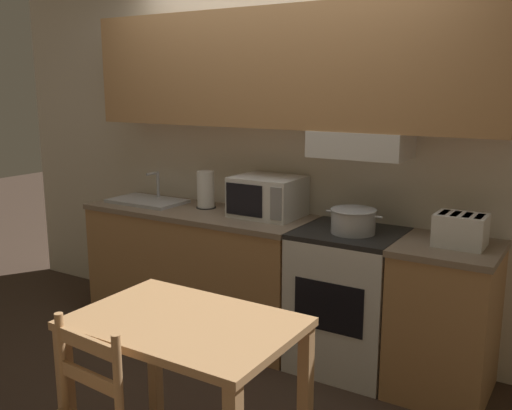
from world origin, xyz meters
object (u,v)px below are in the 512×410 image
object	(u,v)px
microwave	(268,196)
toaster	(461,230)
sink_basin	(147,200)
paper_towel_roll	(206,190)
stove_range	(347,300)
cooking_pot	(353,220)
dining_table	(185,347)

from	to	relation	value
microwave	toaster	bearing A→B (deg)	-3.35
sink_basin	paper_towel_roll	bearing A→B (deg)	9.71
stove_range	toaster	bearing A→B (deg)	1.31
stove_range	cooking_pot	distance (m)	0.52
cooking_pot	toaster	bearing A→B (deg)	4.41
toaster	sink_basin	world-z (taller)	sink_basin
toaster	dining_table	size ratio (longest dim) A/B	0.29
cooking_pot	microwave	bearing A→B (deg)	169.66
microwave	cooking_pot	bearing A→B (deg)	-10.34
toaster	stove_range	bearing A→B (deg)	-178.69
cooking_pot	microwave	distance (m)	0.68
toaster	sink_basin	distance (m)	2.28
paper_towel_roll	cooking_pot	bearing A→B (deg)	-5.60
stove_range	dining_table	distance (m)	1.39
stove_range	sink_basin	distance (m)	1.70
dining_table	stove_range	bearing A→B (deg)	81.94
stove_range	microwave	world-z (taller)	microwave
sink_basin	paper_towel_roll	distance (m)	0.51
sink_basin	dining_table	bearing A→B (deg)	-43.38
stove_range	paper_towel_roll	size ratio (longest dim) A/B	3.31
stove_range	microwave	bearing A→B (deg)	171.97
dining_table	sink_basin	bearing A→B (deg)	136.62
cooking_pot	paper_towel_roll	distance (m)	1.19
toaster	microwave	bearing A→B (deg)	176.65
cooking_pot	toaster	xyz separation A→B (m)	(0.61, 0.05, 0.01)
stove_range	dining_table	size ratio (longest dim) A/B	0.92
microwave	dining_table	bearing A→B (deg)	-73.15
toaster	paper_towel_roll	world-z (taller)	paper_towel_roll
cooking_pot	microwave	xyz separation A→B (m)	(-0.67, 0.12, 0.06)
microwave	toaster	size ratio (longest dim) A/B	1.59
microwave	dining_table	size ratio (longest dim) A/B	0.46
dining_table	paper_towel_roll	bearing A→B (deg)	123.38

